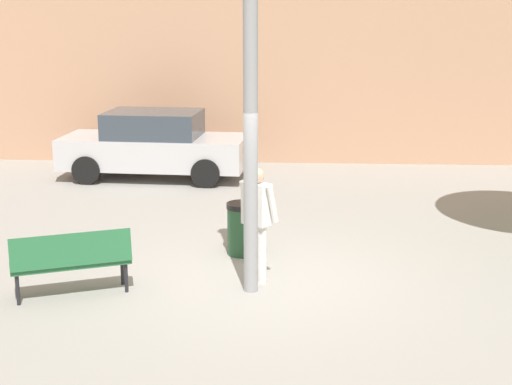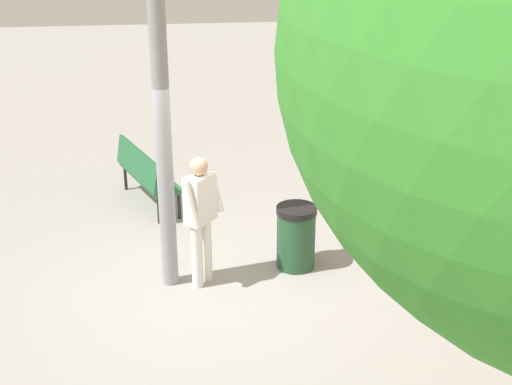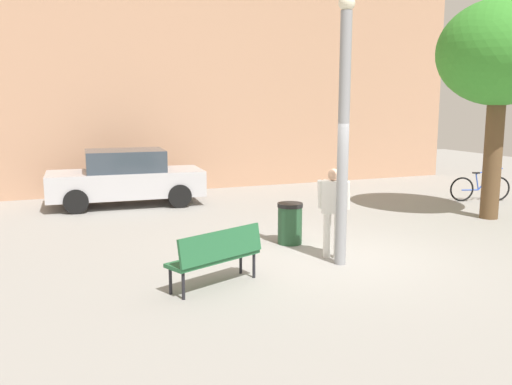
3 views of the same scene
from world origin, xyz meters
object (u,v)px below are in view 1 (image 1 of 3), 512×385
object	(u,v)px
person_by_lamppost	(257,216)
parked_car_silver	(154,145)
park_bench	(71,258)
lamppost	(251,117)
trash_bin	(243,228)

from	to	relation	value
person_by_lamppost	parked_car_silver	bearing A→B (deg)	112.17
person_by_lamppost	parked_car_silver	world-z (taller)	person_by_lamppost
park_bench	person_by_lamppost	bearing A→B (deg)	17.05
lamppost	parked_car_silver	distance (m)	7.79
parked_car_silver	person_by_lamppost	bearing A→B (deg)	-67.83
park_bench	parked_car_silver	world-z (taller)	parked_car_silver
person_by_lamppost	park_bench	xyz separation A→B (m)	(-2.48, -0.76, -0.42)
lamppost	park_bench	bearing A→B (deg)	-171.53
person_by_lamppost	trash_bin	bearing A→B (deg)	103.38
trash_bin	lamppost	bearing A→B (deg)	-81.88
park_bench	parked_car_silver	xyz separation A→B (m)	(-0.26, 7.48, 0.23)
person_by_lamppost	parked_car_silver	distance (m)	7.26
parked_car_silver	trash_bin	world-z (taller)	parked_car_silver
lamppost	person_by_lamppost	world-z (taller)	lamppost
lamppost	trash_bin	bearing A→B (deg)	98.12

